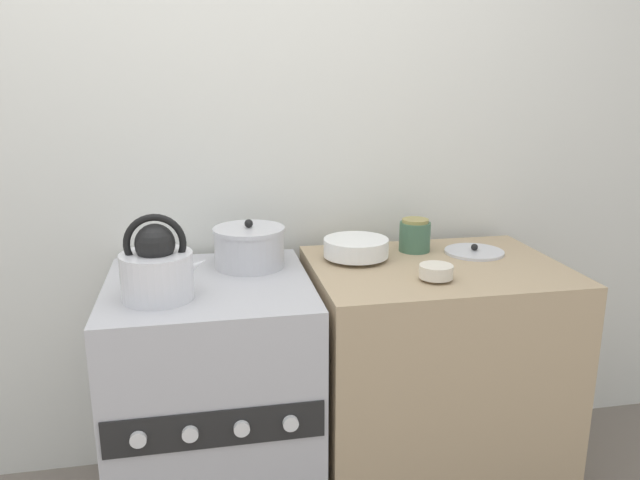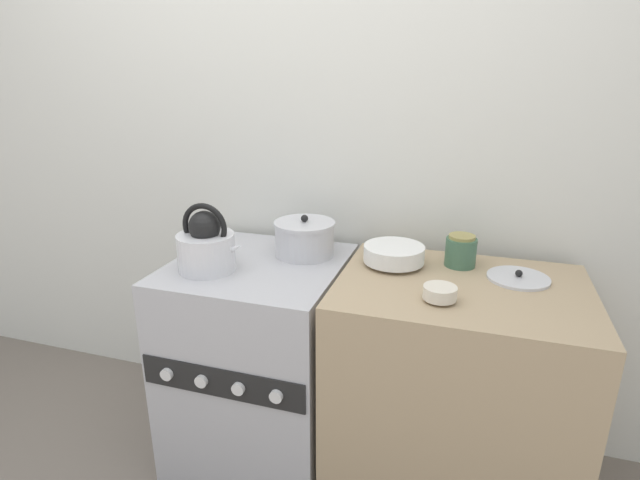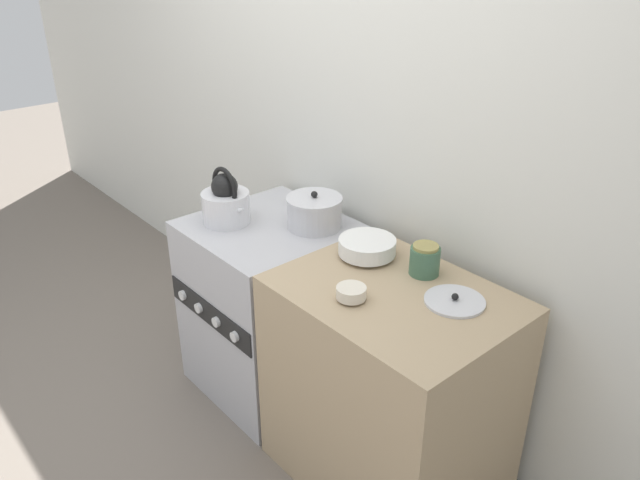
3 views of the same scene
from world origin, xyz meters
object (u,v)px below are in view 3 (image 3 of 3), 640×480
(cooking_pot, at_px, (314,212))
(enamel_bowl, at_px, (367,247))
(storage_jar, at_px, (425,260))
(stove, at_px, (271,307))
(small_ceramic_bowl, at_px, (351,293))
(kettle, at_px, (226,202))
(loose_pot_lid, at_px, (455,301))

(cooking_pot, relative_size, enamel_bowl, 1.08)
(cooking_pot, distance_m, storage_jar, 0.58)
(stove, height_order, cooking_pot, cooking_pot)
(cooking_pot, xyz_separation_m, storage_jar, (0.58, 0.02, 0.00))
(cooking_pot, distance_m, small_ceramic_bowl, 0.62)
(enamel_bowl, distance_m, storage_jar, 0.24)
(kettle, height_order, loose_pot_lid, kettle)
(kettle, bearing_deg, loose_pot_lid, 11.13)
(small_ceramic_bowl, height_order, loose_pot_lid, small_ceramic_bowl)
(kettle, distance_m, enamel_bowl, 0.67)
(small_ceramic_bowl, height_order, storage_jar, storage_jar)
(kettle, relative_size, loose_pot_lid, 1.23)
(kettle, bearing_deg, storage_jar, 17.87)
(stove, bearing_deg, cooking_pot, 44.91)
(small_ceramic_bowl, bearing_deg, enamel_bowl, 125.67)
(cooking_pot, relative_size, small_ceramic_bowl, 2.30)
(stove, bearing_deg, storage_jar, 12.81)
(enamel_bowl, bearing_deg, cooking_pot, 173.68)
(small_ceramic_bowl, xyz_separation_m, storage_jar, (0.04, 0.32, 0.03))
(kettle, xyz_separation_m, loose_pot_lid, (1.06, 0.21, -0.07))
(stove, distance_m, enamel_bowl, 0.69)
(kettle, relative_size, storage_jar, 2.18)
(stove, relative_size, storage_jar, 7.20)
(stove, bearing_deg, enamel_bowl, 11.59)
(storage_jar, bearing_deg, small_ceramic_bowl, -97.87)
(stove, distance_m, loose_pot_lid, 1.02)
(loose_pot_lid, bearing_deg, kettle, -168.87)
(cooking_pot, distance_m, enamel_bowl, 0.36)
(kettle, distance_m, cooking_pot, 0.38)
(stove, height_order, kettle, kettle)
(enamel_bowl, relative_size, small_ceramic_bowl, 2.13)
(small_ceramic_bowl, xyz_separation_m, loose_pot_lid, (0.24, 0.25, -0.02))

